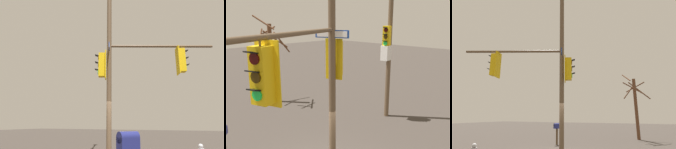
% 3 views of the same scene
% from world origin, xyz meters
% --- Properties ---
extents(main_signal_pole_assembly, '(3.18, 5.77, 9.76)m').
position_xyz_m(main_signal_pole_assembly, '(0.75, -0.17, 5.04)').
color(main_signal_pole_assembly, brown).
rests_on(main_signal_pole_assembly, ground).
extents(mailbox, '(0.49, 0.46, 1.41)m').
position_xyz_m(mailbox, '(-3.51, -1.73, 1.11)').
color(mailbox, '#4C3823').
rests_on(mailbox, ground).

